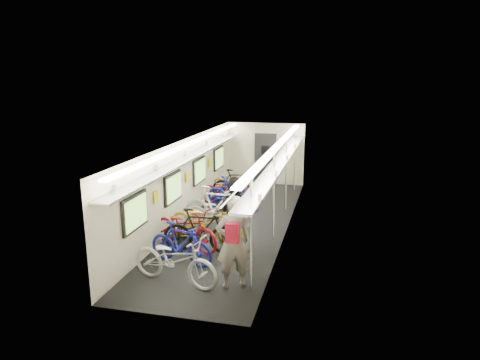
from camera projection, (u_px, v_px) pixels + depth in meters
The scene contains 15 objects.
train_car_shell at pixel (229, 162), 12.65m from camera, with size 10.00×10.00×10.00m.
bicycle_0 at pixel (175, 260), 8.63m from camera, with size 0.69×1.99×1.05m, color silver.
bicycle_1 at pixel (181, 244), 9.55m from camera, with size 0.46×1.62×0.97m, color #181D95.
bicycle_2 at pixel (185, 228), 10.43m from camera, with size 0.69×1.99×1.04m, color maroon.
bicycle_3 at pixel (200, 231), 10.15m from camera, with size 0.52×1.85×1.11m, color black.
bicycle_4 at pixel (206, 222), 10.77m from camera, with size 0.74×2.13×1.12m, color #BC9511.
bicycle_5 at pixel (215, 206), 12.05m from camera, with size 0.54×1.91×1.15m, color silver.
bicycle_6 at pixel (218, 212), 11.74m from camera, with size 0.68×1.94×1.02m, color #A8A6AB.
bicycle_7 at pixel (233, 195), 13.24m from camera, with size 0.53×1.89×1.14m, color #192196.
bicycle_8 at pixel (227, 191), 14.02m from camera, with size 0.66×1.88×0.99m, color maroon.
bicycle_9 at pixel (237, 184), 14.72m from camera, with size 0.49×1.75×1.05m, color black.
bicycle_10 at pixel (233, 184), 14.90m from camera, with size 0.63×1.81×0.95m, color #B89811.
passenger_near at pixel (233, 242), 8.38m from camera, with size 0.70×0.46×1.92m, color gray.
passenger_mid at pixel (236, 214), 10.24m from camera, with size 0.90×0.70×1.85m, color black.
backpack at pixel (232, 233), 7.98m from camera, with size 0.26×0.14×0.38m, color #A61029.
Camera 1 is at (2.79, -11.31, 4.11)m, focal length 32.00 mm.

